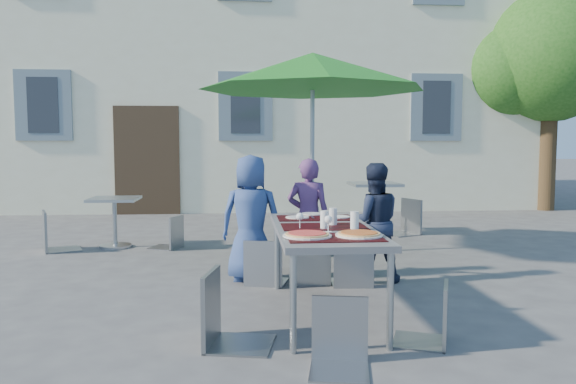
{
  "coord_description": "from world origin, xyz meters",
  "views": [
    {
      "loc": [
        -0.1,
        -4.12,
        1.45
      ],
      "look_at": [
        0.36,
        1.4,
        0.97
      ],
      "focal_mm": 35.0,
      "sensor_mm": 36.0,
      "label": 1
    }
  ],
  "objects": [
    {
      "name": "tree",
      "position": [
        6.55,
        7.54,
        3.25
      ],
      "size": [
        3.6,
        3.0,
        4.7
      ],
      "color": "#412F1C",
      "rests_on": "ground"
    },
    {
      "name": "patio_umbrella",
      "position": [
        0.82,
        3.09,
        2.35
      ],
      "size": [
        2.92,
        2.92,
        2.6
      ],
      "color": "#B5B7BE",
      "rests_on": "ground"
    },
    {
      "name": "child_0",
      "position": [
        0.0,
        1.73,
        0.67
      ],
      "size": [
        0.73,
        0.55,
        1.33
      ],
      "primitive_type": "imported",
      "rotation": [
        0.0,
        0.0,
        2.93
      ],
      "color": "navy",
      "rests_on": "ground"
    },
    {
      "name": "chair_0",
      "position": [
        0.14,
        1.54,
        0.52
      ],
      "size": [
        0.49,
        0.49,
        0.9
      ],
      "color": "#92969D",
      "rests_on": "ground"
    },
    {
      "name": "chair_3",
      "position": [
        -0.22,
        -0.16,
        0.6
      ],
      "size": [
        0.54,
        0.53,
        1.02
      ],
      "color": "gray",
      "rests_on": "ground"
    },
    {
      "name": "chair_4",
      "position": [
        1.27,
        -0.26,
        0.49
      ],
      "size": [
        0.49,
        0.49,
        0.84
      ],
      "color": "gray",
      "rests_on": "ground"
    },
    {
      "name": "child_2",
      "position": [
        1.28,
        1.61,
        0.62
      ],
      "size": [
        0.61,
        0.36,
        1.25
      ],
      "primitive_type": "imported",
      "rotation": [
        0.0,
        0.0,
        3.12
      ],
      "color": "#1A223B",
      "rests_on": "ground"
    },
    {
      "name": "bg_chair_l_1",
      "position": [
        1.09,
        4.21,
        0.58
      ],
      "size": [
        0.5,
        0.49,
        0.99
      ],
      "color": "gray",
      "rests_on": "ground"
    },
    {
      "name": "cafe_table_0",
      "position": [
        -1.86,
        3.79,
        0.46
      ],
      "size": [
        0.65,
        0.65,
        0.7
      ],
      "color": "#B5B7BE",
      "rests_on": "ground"
    },
    {
      "name": "ground",
      "position": [
        0.0,
        0.0,
        0.0
      ],
      "size": [
        90.0,
        90.0,
        0.0
      ],
      "primitive_type": "plane",
      "color": "#424244",
      "rests_on": "ground"
    },
    {
      "name": "dining_table",
      "position": [
        0.59,
        0.5,
        0.7
      ],
      "size": [
        0.8,
        1.85,
        0.76
      ],
      "color": "#434348",
      "rests_on": "ground"
    },
    {
      "name": "cafe_table_1",
      "position": [
        2.03,
        4.67,
        0.59
      ],
      "size": [
        0.77,
        0.77,
        0.82
      ],
      "color": "#B5B7BE",
      "rests_on": "ground"
    },
    {
      "name": "pizza_near_right",
      "position": [
        0.78,
        -0.0,
        0.77
      ],
      "size": [
        0.36,
        0.36,
        0.03
      ],
      "color": "white",
      "rests_on": "dining_table"
    },
    {
      "name": "bg_chair_r_1",
      "position": [
        2.53,
        4.59,
        0.63
      ],
      "size": [
        0.63,
        0.62,
        1.06
      ],
      "color": "gray",
      "rests_on": "ground"
    },
    {
      "name": "pizza_near_left",
      "position": [
        0.39,
        0.0,
        0.77
      ],
      "size": [
        0.37,
        0.37,
        0.03
      ],
      "color": "white",
      "rests_on": "dining_table"
    },
    {
      "name": "building",
      "position": [
        -0.0,
        11.5,
        4.85
      ],
      "size": [
        13.6,
        8.2,
        11.1
      ],
      "color": "beige",
      "rests_on": "ground"
    },
    {
      "name": "place_settings",
      "position": [
        0.61,
        1.14,
        0.76
      ],
      "size": [
        0.65,
        0.46,
        0.01
      ],
      "color": "white",
      "rests_on": "dining_table"
    },
    {
      "name": "chair_1",
      "position": [
        0.61,
        1.57,
        0.56
      ],
      "size": [
        0.45,
        0.45,
        0.95
      ],
      "color": "#8E9499",
      "rests_on": "ground"
    },
    {
      "name": "bg_chair_l_0",
      "position": [
        -2.63,
        3.61,
        0.61
      ],
      "size": [
        0.6,
        0.59,
        1.03
      ],
      "color": "gray",
      "rests_on": "ground"
    },
    {
      "name": "chair_5",
      "position": [
        0.53,
        -0.62,
        0.49
      ],
      "size": [
        0.44,
        0.44,
        0.84
      ],
      "color": "gray",
      "rests_on": "ground"
    },
    {
      "name": "chair_2",
      "position": [
        1.02,
        1.42,
        0.53
      ],
      "size": [
        0.43,
        0.43,
        0.91
      ],
      "color": "gray",
      "rests_on": "ground"
    },
    {
      "name": "glassware",
      "position": [
        0.65,
        0.42,
        0.83
      ],
      "size": [
        0.5,
        0.42,
        0.15
      ],
      "color": "silver",
      "rests_on": "dining_table"
    },
    {
      "name": "child_1",
      "position": [
        0.63,
        1.91,
        0.64
      ],
      "size": [
        0.54,
        0.42,
        1.29
      ],
      "primitive_type": "imported",
      "rotation": [
        0.0,
        0.0,
        2.87
      ],
      "color": "#5A346A",
      "rests_on": "ground"
    },
    {
      "name": "bg_chair_r_0",
      "position": [
        -1.07,
        3.65,
        0.5
      ],
      "size": [
        0.5,
        0.49,
        0.86
      ],
      "color": "gray",
      "rests_on": "ground"
    }
  ]
}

